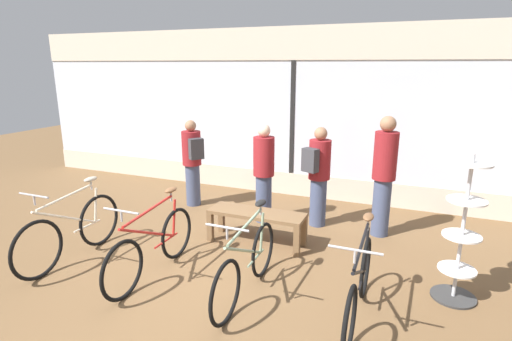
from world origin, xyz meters
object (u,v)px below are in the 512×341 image
object	(u,v)px
accessory_rack	(461,242)
customer_mid_floor	(318,174)
bicycle_far_left	(72,231)
bicycle_far_right	(359,287)
display_bench	(257,217)
customer_by_window	(384,174)
bicycle_left	(153,246)
customer_near_rack	(264,172)
bicycle_right	(247,264)
customer_near_bench	(192,161)

from	to	relation	value
accessory_rack	customer_mid_floor	distance (m)	2.43
bicycle_far_left	bicycle_far_right	world-z (taller)	bicycle_far_left
display_bench	customer_by_window	size ratio (longest dim) A/B	0.77
bicycle_far_left	bicycle_left	bearing A→B (deg)	2.74
display_bench	customer_near_rack	size ratio (longest dim) A/B	0.86
display_bench	customer_mid_floor	distance (m)	1.27
bicycle_right	accessory_rack	bearing A→B (deg)	20.84
bicycle_left	customer_near_rack	size ratio (longest dim) A/B	1.08
bicycle_far_right	customer_mid_floor	world-z (taller)	customer_mid_floor
customer_mid_floor	customer_near_bench	xyz separation A→B (m)	(-2.33, 0.09, -0.01)
customer_by_window	customer_near_rack	bearing A→B (deg)	-175.35
bicycle_far_right	display_bench	size ratio (longest dim) A/B	1.24
customer_near_rack	customer_near_bench	size ratio (longest dim) A/B	1.03
bicycle_right	customer_near_bench	distance (m)	3.21
bicycle_left	display_bench	bearing A→B (deg)	57.98
display_bench	customer_by_window	world-z (taller)	customer_by_window
accessory_rack	customer_by_window	world-z (taller)	customer_by_window
bicycle_far_left	bicycle_left	distance (m)	1.25
accessory_rack	display_bench	size ratio (longest dim) A/B	1.18
customer_near_bench	display_bench	bearing A→B (deg)	-32.50
accessory_rack	customer_by_window	xyz separation A→B (m)	(-0.94, 1.47, 0.28)
customer_mid_floor	customer_near_bench	size ratio (longest dim) A/B	1.02
bicycle_far_left	bicycle_far_right	bearing A→B (deg)	1.05
bicycle_left	bicycle_far_right	world-z (taller)	bicycle_left
customer_near_bench	bicycle_far_left	bearing A→B (deg)	-98.88
bicycle_far_right	display_bench	world-z (taller)	bicycle_far_right
bicycle_far_left	display_bench	size ratio (longest dim) A/B	1.26
bicycle_far_left	bicycle_right	size ratio (longest dim) A/B	1.04
accessory_rack	display_bench	world-z (taller)	accessory_rack
bicycle_far_left	customer_near_bench	bearing A→B (deg)	81.12
display_bench	customer_mid_floor	size ratio (longest dim) A/B	0.88
bicycle_left	display_bench	xyz separation A→B (m)	(0.83, 1.32, 0.01)
bicycle_far_left	bicycle_left	world-z (taller)	bicycle_far_left
bicycle_far_left	customer_by_window	bearing A→B (deg)	32.55
customer_mid_floor	accessory_rack	bearing A→B (deg)	-37.44
bicycle_far_right	display_bench	distance (m)	2.09
bicycle_right	customer_by_window	bearing A→B (deg)	62.03
bicycle_far_right	accessory_rack	world-z (taller)	accessory_rack
customer_by_window	customer_near_bench	bearing A→B (deg)	178.37
bicycle_right	customer_near_rack	xyz separation A→B (m)	(-0.63, 2.14, 0.46)
bicycle_far_left	accessory_rack	bearing A→B (deg)	10.91
bicycle_far_left	customer_near_bench	size ratio (longest dim) A/B	1.12
bicycle_right	customer_mid_floor	distance (m)	2.35
bicycle_left	customer_by_window	world-z (taller)	customer_by_window
bicycle_far_left	bicycle_right	distance (m)	2.48
customer_near_rack	customer_mid_floor	xyz separation A→B (m)	(0.86, 0.16, 0.01)
bicycle_far_right	customer_by_window	bearing A→B (deg)	90.09
bicycle_right	customer_near_rack	bearing A→B (deg)	106.37
bicycle_left	customer_mid_floor	bearing A→B (deg)	57.42
bicycle_far_right	accessory_rack	xyz separation A→B (m)	(0.94, 0.83, 0.29)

